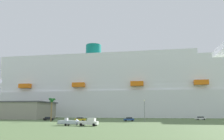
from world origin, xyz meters
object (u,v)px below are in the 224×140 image
at_px(palm_tree, 52,102).
at_px(street_lamp, 144,108).
at_px(small_boat_on_trailer, 70,122).
at_px(parked_car_yellow_taxi, 80,119).
at_px(cruise_ship, 136,91).
at_px(parked_car_white_van, 200,118).
at_px(parked_car_black_coupe, 48,119).
at_px(parked_car_blue_suv, 129,119).
at_px(pickup_truck, 89,122).

height_order(palm_tree, street_lamp, palm_tree).
distance_m(small_boat_on_trailer, parked_car_yellow_taxi, 28.22).
bearing_deg(palm_tree, cruise_ship, 59.18).
distance_m(parked_car_white_van, parked_car_black_coupe, 70.48).
xyz_separation_m(street_lamp, parked_car_black_coupe, (-41.68, 12.54, -4.60)).
relative_size(cruise_ship, parked_car_white_van, 52.71).
distance_m(cruise_ship, parked_car_yellow_taxi, 67.17).
relative_size(parked_car_white_van, parked_car_black_coupe, 1.06).
bearing_deg(parked_car_white_van, parked_car_blue_suv, -156.81).
height_order(cruise_ship, pickup_truck, cruise_ship).
height_order(cruise_ship, parked_car_white_van, cruise_ship).
bearing_deg(parked_car_white_van, parked_car_black_coupe, -171.93).
xyz_separation_m(cruise_ship, parked_car_black_coupe, (-42.16, -53.24, -16.80)).
height_order(pickup_truck, parked_car_blue_suv, pickup_truck).
height_order(palm_tree, parked_car_yellow_taxi, palm_tree).
relative_size(small_boat_on_trailer, parked_car_blue_suv, 1.78).
distance_m(street_lamp, parked_car_blue_suv, 10.85).
relative_size(pickup_truck, parked_car_blue_suv, 1.31).
height_order(pickup_truck, small_boat_on_trailer, pickup_truck).
bearing_deg(cruise_ship, pickup_truck, -101.59).
distance_m(pickup_truck, street_lamp, 29.07).
bearing_deg(small_boat_on_trailer, parked_car_yellow_taxi, 95.65).
bearing_deg(small_boat_on_trailer, parked_car_blue_suv, 59.56).
distance_m(palm_tree, parked_car_yellow_taxi, 13.67).
bearing_deg(parked_car_blue_suv, parked_car_black_coupe, 172.55).
bearing_deg(parked_car_white_van, cruise_ship, 122.50).
xyz_separation_m(street_lamp, parked_car_yellow_taxi, (-26.03, 6.39, -4.60)).
xyz_separation_m(pickup_truck, palm_tree, (-19.54, 25.29, 6.72)).
height_order(small_boat_on_trailer, parked_car_yellow_taxi, small_boat_on_trailer).
relative_size(small_boat_on_trailer, parked_car_yellow_taxi, 1.70).
bearing_deg(pickup_truck, parked_car_blue_suv, 68.93).
bearing_deg(parked_car_black_coupe, palm_tree, -65.65).
xyz_separation_m(cruise_ship, pickup_truck, (-18.14, -88.45, -16.59)).
distance_m(parked_car_yellow_taxi, parked_car_black_coupe, 16.81).
bearing_deg(pickup_truck, cruise_ship, 78.41).
relative_size(pickup_truck, small_boat_on_trailer, 0.74).
relative_size(parked_car_blue_suv, parked_car_black_coupe, 0.97).
relative_size(palm_tree, parked_car_blue_suv, 2.11).
relative_size(parked_car_white_van, parked_car_blue_suv, 1.09).
bearing_deg(pickup_truck, parked_car_yellow_taxi, 106.08).
relative_size(pickup_truck, palm_tree, 0.62).
height_order(small_boat_on_trailer, parked_car_white_van, small_boat_on_trailer).
height_order(street_lamp, parked_car_black_coupe, street_lamp).
bearing_deg(parked_car_black_coupe, street_lamp, -16.74).
xyz_separation_m(cruise_ship, parked_car_blue_suv, (-6.38, -57.91, -16.80)).
bearing_deg(pickup_truck, small_boat_on_trailer, 170.01).
distance_m(pickup_truck, parked_car_yellow_taxi, 30.25).
bearing_deg(parked_car_yellow_taxi, parked_car_blue_suv, 4.16).
bearing_deg(pickup_truck, parked_car_black_coupe, 124.31).
bearing_deg(palm_tree, parked_car_black_coupe, 114.35).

